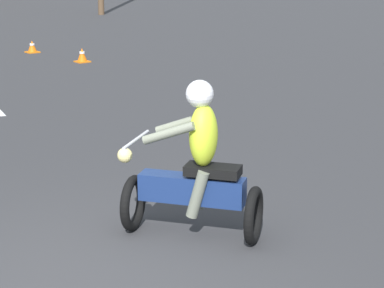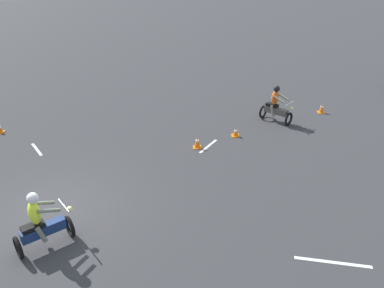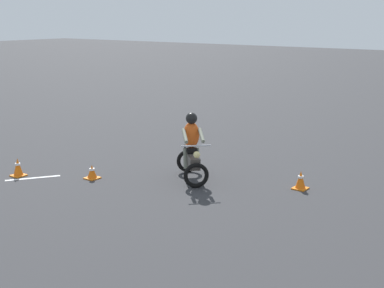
{
  "view_description": "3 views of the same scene",
  "coord_description": "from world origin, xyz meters",
  "px_view_note": "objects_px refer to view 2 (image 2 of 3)",
  "views": [
    {
      "loc": [
        -3.09,
        -5.44,
        3.03
      ],
      "look_at": [
        1.44,
        0.23,
        1.0
      ],
      "focal_mm": 70.0,
      "sensor_mm": 36.0,
      "label": 1
    },
    {
      "loc": [
        9.07,
        3.54,
        6.69
      ],
      "look_at": [
        -2.38,
        4.21,
        0.9
      ],
      "focal_mm": 35.0,
      "sensor_mm": 36.0,
      "label": 2
    },
    {
      "loc": [
        3.9,
        15.69,
        3.93
      ],
      "look_at": [
        -6.2,
        8.18,
        0.9
      ],
      "focal_mm": 50.0,
      "sensor_mm": 36.0,
      "label": 3
    }
  ],
  "objects_px": {
    "motorcycle_rider_background": "(276,106)",
    "traffic_cone_far_right": "(236,132)",
    "traffic_cone_near_right": "(197,143)",
    "motorcycle_rider_foreground": "(40,224)",
    "traffic_cone_mid_center": "(322,109)"
  },
  "relations": [
    {
      "from": "traffic_cone_far_right",
      "to": "traffic_cone_mid_center",
      "type": "bearing_deg",
      "value": 117.34
    },
    {
      "from": "motorcycle_rider_background",
      "to": "traffic_cone_far_right",
      "type": "bearing_deg",
      "value": -9.62
    },
    {
      "from": "traffic_cone_far_right",
      "to": "traffic_cone_near_right",
      "type": "bearing_deg",
      "value": -60.04
    },
    {
      "from": "traffic_cone_near_right",
      "to": "traffic_cone_far_right",
      "type": "height_order",
      "value": "traffic_cone_near_right"
    },
    {
      "from": "motorcycle_rider_foreground",
      "to": "traffic_cone_near_right",
      "type": "height_order",
      "value": "motorcycle_rider_foreground"
    },
    {
      "from": "motorcycle_rider_background",
      "to": "traffic_cone_near_right",
      "type": "xyz_separation_m",
      "value": [
        2.39,
        -3.66,
        -0.5
      ]
    },
    {
      "from": "motorcycle_rider_foreground",
      "to": "motorcycle_rider_background",
      "type": "bearing_deg",
      "value": 99.02
    },
    {
      "from": "motorcycle_rider_foreground",
      "to": "traffic_cone_far_right",
      "type": "height_order",
      "value": "motorcycle_rider_foreground"
    },
    {
      "from": "motorcycle_rider_foreground",
      "to": "traffic_cone_near_right",
      "type": "relative_size",
      "value": 3.6
    },
    {
      "from": "motorcycle_rider_foreground",
      "to": "motorcycle_rider_background",
      "type": "xyz_separation_m",
      "value": [
        -7.69,
        7.95,
        0.0
      ]
    },
    {
      "from": "traffic_cone_near_right",
      "to": "traffic_cone_far_right",
      "type": "xyz_separation_m",
      "value": [
        -0.95,
        1.66,
        -0.05
      ]
    },
    {
      "from": "motorcycle_rider_background",
      "to": "traffic_cone_far_right",
      "type": "relative_size",
      "value": 4.72
    },
    {
      "from": "traffic_cone_near_right",
      "to": "motorcycle_rider_background",
      "type": "bearing_deg",
      "value": 123.16
    },
    {
      "from": "motorcycle_rider_background",
      "to": "motorcycle_rider_foreground",
      "type": "bearing_deg",
      "value": -1.23
    },
    {
      "from": "traffic_cone_near_right",
      "to": "traffic_cone_far_right",
      "type": "relative_size",
      "value": 1.31
    }
  ]
}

